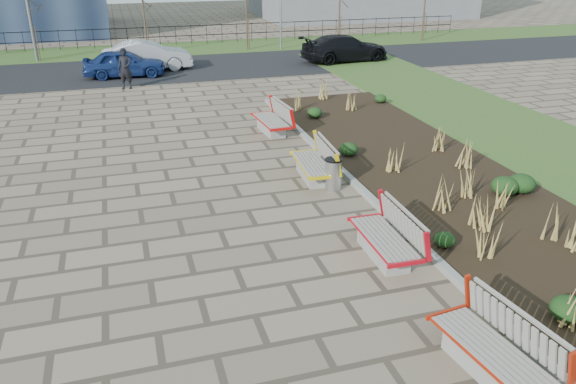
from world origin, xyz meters
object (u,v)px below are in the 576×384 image
object	(u,v)px
pedestrian	(125,69)
car_silver	(147,56)
car_black	(345,48)
car_blue	(124,63)
bench_a	(491,346)
litter_bin	(333,175)
bench_d	(271,119)
bench_b	(384,235)
bench_c	(312,161)
lamp_west	(27,4)

from	to	relation	value
pedestrian	car_silver	world-z (taller)	pedestrian
car_black	car_blue	bearing A→B (deg)	87.07
bench_a	litter_bin	distance (m)	7.19
bench_d	car_blue	distance (m)	11.52
bench_d	car_blue	xyz separation A→B (m)	(-4.46, 10.62, 0.18)
bench_b	litter_bin	world-z (taller)	bench_b
bench_c	pedestrian	xyz separation A→B (m)	(-4.48, 12.43, 0.39)
bench_c	lamp_west	world-z (taller)	lamp_west
litter_bin	bench_d	bearing A→B (deg)	93.10
bench_b	car_black	distance (m)	21.32
bench_b	litter_bin	distance (m)	3.60
bench_a	bench_c	size ratio (longest dim) A/B	1.00
bench_c	car_blue	xyz separation A→B (m)	(-4.46, 14.93, 0.18)
pedestrian	litter_bin	bearing A→B (deg)	-52.10
car_silver	litter_bin	bearing A→B (deg)	-169.11
bench_d	car_black	bearing A→B (deg)	53.16
bench_d	bench_a	bearing A→B (deg)	-93.89
car_blue	litter_bin	bearing A→B (deg)	-160.94
car_blue	car_black	size ratio (longest dim) A/B	0.78
litter_bin	car_silver	bearing A→B (deg)	101.74
bench_b	pedestrian	size ratio (longest dim) A/B	1.17
bench_a	bench_b	xyz separation A→B (m)	(0.00, 3.60, 0.00)
litter_bin	lamp_west	bearing A→B (deg)	113.64
bench_a	bench_c	bearing A→B (deg)	82.90
pedestrian	bench_c	bearing A→B (deg)	-51.97
bench_b	car_silver	world-z (taller)	car_silver
car_blue	pedestrian	bearing A→B (deg)	-177.98
car_black	pedestrian	bearing A→B (deg)	98.87
bench_c	bench_d	bearing A→B (deg)	93.62
bench_d	car_blue	bearing A→B (deg)	108.92
bench_a	lamp_west	distance (m)	29.89
bench_c	car_black	size ratio (longest dim) A/B	0.43
bench_a	bench_d	size ratio (longest dim) A/B	1.00
bench_d	car_silver	xyz separation A→B (m)	(-3.28, 11.93, 0.25)
bench_b	car_blue	xyz separation A→B (m)	(-4.46, 19.39, 0.18)
bench_a	car_blue	xyz separation A→B (m)	(-4.46, 22.99, 0.18)
bench_a	lamp_west	bearing A→B (deg)	100.50
bench_d	pedestrian	xyz separation A→B (m)	(-4.48, 8.12, 0.39)
car_blue	bench_a	bearing A→B (deg)	-166.66
litter_bin	car_blue	world-z (taller)	car_blue
car_blue	car_silver	bearing A→B (deg)	-39.64
litter_bin	car_black	world-z (taller)	car_black
bench_a	pedestrian	size ratio (longest dim) A/B	1.17
pedestrian	lamp_west	xyz separation A→B (m)	(-4.52, 7.89, 2.15)
car_blue	lamp_west	world-z (taller)	lamp_west
bench_c	litter_bin	size ratio (longest dim) A/B	2.54
car_black	lamp_west	distance (m)	17.13
car_black	lamp_west	world-z (taller)	lamp_west
bench_b	car_black	xyz separation A→B (m)	(7.30, 20.03, 0.23)
bench_b	bench_d	bearing A→B (deg)	91.21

